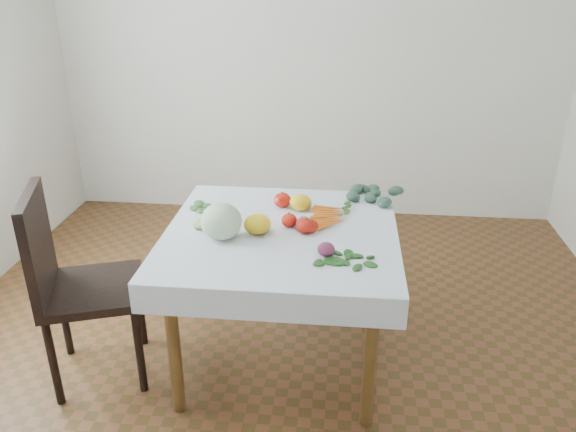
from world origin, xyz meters
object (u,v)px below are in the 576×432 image
at_px(heirloom_back, 301,202).
at_px(table, 281,249).
at_px(chair, 69,276).
at_px(carrot_bunch, 329,217).
at_px(cabbage, 221,221).

bearing_deg(heirloom_back, table, -105.17).
relative_size(chair, carrot_bunch, 3.26).
bearing_deg(carrot_bunch, chair, -161.92).
relative_size(chair, cabbage, 5.24).
relative_size(cabbage, heirloom_back, 1.64).
height_order(table, chair, chair).
bearing_deg(heirloom_back, carrot_bunch, -34.78).
bearing_deg(chair, heirloom_back, 25.38).
height_order(table, cabbage, cabbage).
distance_m(cabbage, carrot_bunch, 0.57).
relative_size(table, chair, 0.99).
xyz_separation_m(table, heirloom_back, (0.07, 0.27, 0.14)).
xyz_separation_m(chair, heirloom_back, (1.07, 0.51, 0.22)).
xyz_separation_m(table, cabbage, (-0.27, -0.11, 0.19)).
relative_size(heirloom_back, carrot_bunch, 0.38).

